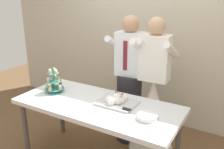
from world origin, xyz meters
name	(u,v)px	position (x,y,z in m)	size (l,w,h in m)	color
rear_wall	(150,25)	(0.00, 1.40, 1.45)	(5.20, 0.10, 2.90)	beige
dessert_table	(98,109)	(0.00, 0.00, 0.70)	(1.80, 0.80, 0.78)	silver
cupcake_stand	(54,83)	(-0.62, 0.01, 0.89)	(0.23, 0.23, 0.31)	teal
main_cake_tray	(116,101)	(0.19, 0.08, 0.82)	(0.44, 0.31, 0.13)	silver
plate_stack	(147,117)	(0.60, -0.05, 0.80)	(0.20, 0.20, 0.04)	white
person_groom	(129,88)	(0.06, 0.65, 0.75)	(0.51, 0.53, 1.66)	#232328
person_bride	(152,106)	(0.40, 0.62, 0.58)	(0.56, 0.56, 1.66)	white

